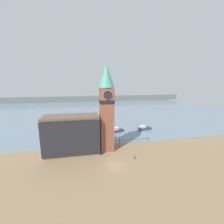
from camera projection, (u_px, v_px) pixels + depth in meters
name	position (u px, v px, depth m)	size (l,w,h in m)	color
ground_plane	(115.00, 166.00, 32.61)	(160.00, 160.00, 0.00)	#846B4C
water	(92.00, 109.00, 101.17)	(160.00, 120.00, 0.00)	slate
far_shoreline	(89.00, 99.00, 139.08)	(180.00, 3.00, 5.00)	slate
pier_railing	(132.00, 140.00, 44.64)	(10.82, 0.08, 1.09)	#232328
clock_tower	(107.00, 106.00, 38.16)	(3.93, 3.93, 22.34)	brown
pier_building	(72.00, 135.00, 37.52)	(13.56, 5.97, 9.82)	tan
boat_near	(117.00, 130.00, 54.70)	(4.59, 3.19, 1.75)	#333856
boat_far	(144.00, 128.00, 57.31)	(5.08, 2.69, 1.62)	#333856
mooring_bollard_near	(135.00, 157.00, 35.58)	(0.32, 0.32, 0.72)	brown
lamp_post	(120.00, 139.00, 41.26)	(0.32, 0.32, 3.57)	black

